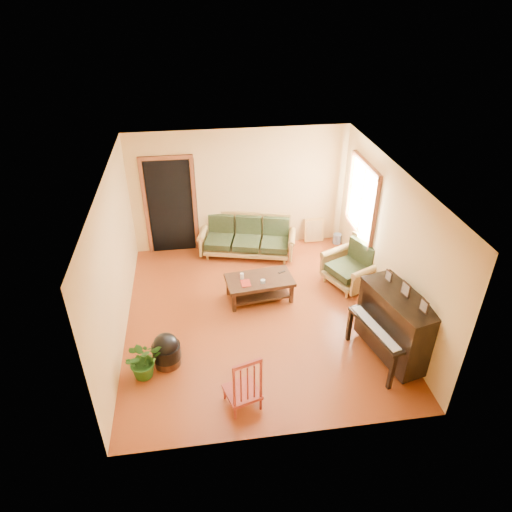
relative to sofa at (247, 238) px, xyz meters
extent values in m
plane|color=#67260D|center=(-0.09, -2.04, -0.42)|extent=(5.00, 5.00, 0.00)
cube|color=black|center=(-1.54, 0.44, 0.61)|extent=(1.08, 0.16, 2.05)
cube|color=white|center=(2.12, -0.74, 1.08)|extent=(0.12, 1.36, 1.46)
cube|color=olive|center=(0.00, 0.00, 0.00)|extent=(2.10, 1.28, 0.84)
cube|color=black|center=(0.03, -1.56, -0.20)|extent=(1.26, 0.78, 0.44)
cube|color=olive|center=(1.79, -1.37, 0.03)|extent=(1.16, 1.18, 0.91)
cube|color=black|center=(1.86, -3.33, 0.16)|extent=(1.06, 1.45, 1.16)
cylinder|color=black|center=(-1.62, -3.01, -0.21)|extent=(0.45, 0.45, 0.41)
cube|color=maroon|center=(-0.57, -3.95, 0.06)|extent=(0.57, 0.60, 0.96)
cube|color=gold|center=(1.54, 0.35, -0.13)|extent=(0.43, 0.10, 0.58)
cylinder|color=#325697|center=(2.04, 0.20, -0.31)|extent=(0.23, 0.23, 0.22)
imported|color=#225017|center=(-1.95, -3.21, -0.11)|extent=(0.69, 0.65, 0.61)
imported|color=maroon|center=(-0.32, -1.69, 0.03)|extent=(0.18, 0.23, 0.02)
cylinder|color=silver|center=(-0.28, -1.52, 0.07)|extent=(0.07, 0.07, 0.11)
cylinder|color=silver|center=(0.07, -1.70, 0.05)|extent=(0.09, 0.09, 0.06)
cube|color=black|center=(0.47, -1.41, 0.02)|extent=(0.14, 0.09, 0.01)
camera|label=1|loc=(-1.00, -8.28, 4.72)|focal=32.00mm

